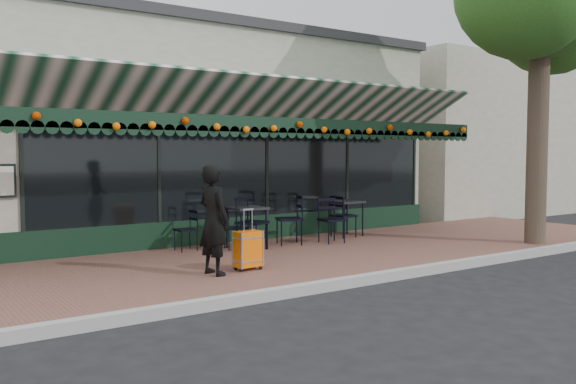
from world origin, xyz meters
TOP-DOWN VIEW (x-y plane):
  - ground at (0.00, 0.00)m, footprint 80.00×80.00m
  - sidewalk at (0.00, 2.00)m, footprint 18.00×4.00m
  - curb at (0.00, -0.08)m, footprint 18.00×0.16m
  - restaurant_building at (0.00, 7.84)m, footprint 12.00×9.60m
  - neighbor_building_right at (13.00, 8.00)m, footprint 12.00×8.00m
  - woman at (-1.32, 1.20)m, footprint 0.48×0.65m
  - suitcase at (-0.72, 1.22)m, footprint 0.43×0.27m
  - cafe_table_a at (3.03, 3.32)m, footprint 0.62×0.62m
  - cafe_table_b at (0.33, 3.02)m, footprint 0.64×0.64m
  - chair_a_left at (1.31, 3.02)m, footprint 0.64×0.64m
  - chair_a_right at (2.83, 3.17)m, footprint 0.48×0.48m
  - chair_a_front at (2.12, 2.69)m, footprint 0.50×0.50m
  - chair_b_left at (-0.70, 3.48)m, footprint 0.38×0.38m
  - chair_b_right at (0.14, 3.11)m, footprint 0.48×0.48m
  - chair_b_front at (0.33, 2.82)m, footprint 0.68×0.68m

SIDE VIEW (x-z plane):
  - ground at x=0.00m, z-range 0.00..0.00m
  - sidewalk at x=0.00m, z-range 0.00..0.15m
  - curb at x=0.00m, z-range 0.00..0.15m
  - suitcase at x=-0.72m, z-range 0.00..0.93m
  - chair_b_left at x=-0.70m, z-range 0.15..0.91m
  - chair_b_right at x=0.14m, z-range 0.15..0.94m
  - chair_a_front at x=2.12m, z-range 0.15..1.06m
  - chair_a_right at x=2.83m, z-range 0.15..1.06m
  - chair_a_left at x=1.31m, z-range 0.15..1.13m
  - chair_b_front at x=0.33m, z-range 0.15..1.15m
  - cafe_table_a at x=3.03m, z-range 0.45..1.22m
  - cafe_table_b at x=0.33m, z-range 0.47..1.26m
  - woman at x=-1.32m, z-range 0.15..1.79m
  - restaurant_building at x=0.00m, z-range 0.02..4.52m
  - neighbor_building_right at x=13.00m, z-range 0.00..4.80m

